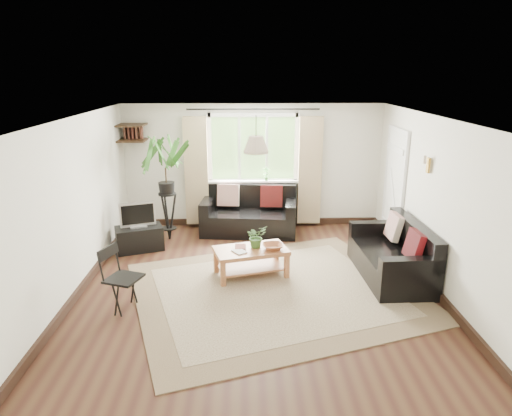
{
  "coord_description": "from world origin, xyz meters",
  "views": [
    {
      "loc": [
        -0.15,
        -6.04,
        3.0
      ],
      "look_at": [
        0.0,
        0.4,
        1.05
      ],
      "focal_mm": 32.0,
      "sensor_mm": 36.0,
      "label": 1
    }
  ],
  "objects_px": {
    "palm_stand": "(167,189)",
    "folding_chair": "(124,280)",
    "coffee_table": "(251,262)",
    "sofa_back": "(249,212)",
    "sofa_right": "(391,252)",
    "tv_stand": "(140,238)"
  },
  "relations": [
    {
      "from": "sofa_right",
      "to": "tv_stand",
      "type": "height_order",
      "value": "sofa_right"
    },
    {
      "from": "sofa_back",
      "to": "folding_chair",
      "type": "xyz_separation_m",
      "value": [
        -1.63,
        -2.92,
        0.01
      ]
    },
    {
      "from": "sofa_back",
      "to": "folding_chair",
      "type": "relative_size",
      "value": 2.08
    },
    {
      "from": "coffee_table",
      "to": "tv_stand",
      "type": "bearing_deg",
      "value": 150.2
    },
    {
      "from": "sofa_right",
      "to": "coffee_table",
      "type": "height_order",
      "value": "sofa_right"
    },
    {
      "from": "palm_stand",
      "to": "folding_chair",
      "type": "distance_m",
      "value": 2.65
    },
    {
      "from": "tv_stand",
      "to": "folding_chair",
      "type": "bearing_deg",
      "value": -102.32
    },
    {
      "from": "sofa_right",
      "to": "coffee_table",
      "type": "xyz_separation_m",
      "value": [
        -2.09,
        0.08,
        -0.18
      ]
    },
    {
      "from": "palm_stand",
      "to": "tv_stand",
      "type": "bearing_deg",
      "value": -129.93
    },
    {
      "from": "sofa_back",
      "to": "tv_stand",
      "type": "height_order",
      "value": "sofa_back"
    },
    {
      "from": "palm_stand",
      "to": "folding_chair",
      "type": "relative_size",
      "value": 2.23
    },
    {
      "from": "coffee_table",
      "to": "palm_stand",
      "type": "distance_m",
      "value": 2.31
    },
    {
      "from": "coffee_table",
      "to": "palm_stand",
      "type": "xyz_separation_m",
      "value": [
        -1.49,
        1.61,
        0.73
      ]
    },
    {
      "from": "sofa_back",
      "to": "palm_stand",
      "type": "xyz_separation_m",
      "value": [
        -1.48,
        -0.32,
        0.53
      ]
    },
    {
      "from": "tv_stand",
      "to": "palm_stand",
      "type": "relative_size",
      "value": 0.41
    },
    {
      "from": "coffee_table",
      "to": "folding_chair",
      "type": "relative_size",
      "value": 1.26
    },
    {
      "from": "sofa_right",
      "to": "palm_stand",
      "type": "xyz_separation_m",
      "value": [
        -3.58,
        1.69,
        0.55
      ]
    },
    {
      "from": "tv_stand",
      "to": "palm_stand",
      "type": "distance_m",
      "value": 1.0
    },
    {
      "from": "tv_stand",
      "to": "palm_stand",
      "type": "bearing_deg",
      "value": 30.28
    },
    {
      "from": "sofa_back",
      "to": "coffee_table",
      "type": "height_order",
      "value": "sofa_back"
    },
    {
      "from": "tv_stand",
      "to": "palm_stand",
      "type": "xyz_separation_m",
      "value": [
        0.43,
        0.51,
        0.74
      ]
    },
    {
      "from": "sofa_right",
      "to": "sofa_back",
      "type": "bearing_deg",
      "value": -136.02
    }
  ]
}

